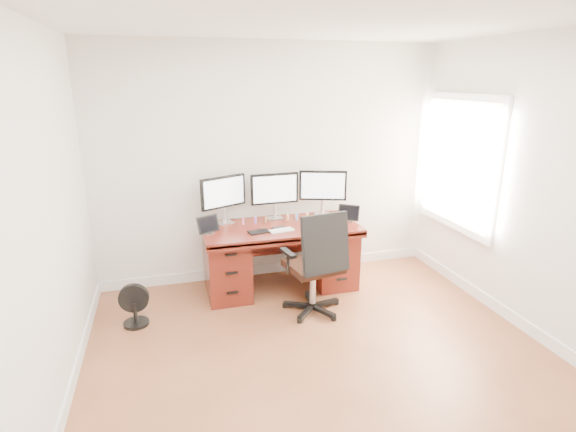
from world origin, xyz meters
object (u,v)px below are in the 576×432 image
object	(u,v)px
floor_fan	(134,306)
keyboard	(282,230)
office_chair	(315,280)
monitor_center	(275,190)
desk	(280,254)

from	to	relation	value
floor_fan	keyboard	world-z (taller)	keyboard
keyboard	office_chair	bearing A→B (deg)	-74.71
office_chair	keyboard	size ratio (longest dim) A/B	4.24
floor_fan	monitor_center	world-z (taller)	monitor_center
office_chair	floor_fan	distance (m)	1.78
floor_fan	monitor_center	distance (m)	1.92
desk	office_chair	distance (m)	0.70
floor_fan	keyboard	bearing A→B (deg)	13.31
floor_fan	monitor_center	xyz separation A→B (m)	(1.56, 0.67, 0.88)
desk	floor_fan	bearing A→B (deg)	-164.51
desk	office_chair	xyz separation A→B (m)	(0.19, -0.67, -0.04)
floor_fan	office_chair	bearing A→B (deg)	-2.87
desk	office_chair	bearing A→B (deg)	-74.16
office_chair	monitor_center	distance (m)	1.18
desk	floor_fan	xyz separation A→B (m)	(-1.56, -0.43, -0.20)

